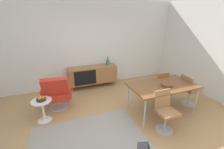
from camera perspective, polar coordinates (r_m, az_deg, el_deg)
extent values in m
plane|color=tan|center=(3.48, 1.35, -19.81)|extent=(8.32, 8.32, 0.00)
cube|color=silver|center=(5.22, -9.53, 10.87)|extent=(6.80, 0.12, 2.80)
cube|color=olive|center=(5.21, -7.17, 0.00)|extent=(1.60, 0.44, 0.56)
cube|color=black|center=(4.94, -9.90, -1.29)|extent=(0.70, 0.01, 0.48)
cylinder|color=olive|center=(5.08, -14.66, -5.48)|extent=(0.03, 0.03, 0.16)
cylinder|color=olive|center=(5.40, 1.09, -3.19)|extent=(0.03, 0.03, 0.16)
cylinder|color=olive|center=(5.39, -15.10, -3.97)|extent=(0.03, 0.03, 0.16)
cylinder|color=olive|center=(5.69, -0.19, -1.90)|extent=(0.03, 0.03, 0.16)
cylinder|color=#337266|center=(5.24, -1.57, 4.52)|extent=(0.12, 0.12, 0.18)
cylinder|color=#337266|center=(5.20, -1.59, 6.05)|extent=(0.04, 0.04, 0.11)
cube|color=brown|center=(3.88, 18.43, -3.86)|extent=(1.60, 0.90, 0.04)
cylinder|color=#B7B7BC|center=(3.39, 12.08, -14.09)|extent=(0.04, 0.04, 0.70)
cylinder|color=#B7B7BC|center=(4.27, 28.82, -8.69)|extent=(0.04, 0.04, 0.70)
cylinder|color=#B7B7BC|center=(3.96, 6.01, -8.26)|extent=(0.04, 0.04, 0.70)
cylinder|color=#B7B7BC|center=(4.73, 21.85, -4.71)|extent=(0.04, 0.04, 0.70)
cylinder|color=brown|center=(3.82, 19.72, -3.62)|extent=(0.26, 0.26, 0.06)
cube|color=#9E7042|center=(4.63, 16.72, -3.32)|extent=(0.42, 0.42, 0.05)
cube|color=#9E7042|center=(4.41, 18.31, -1.65)|extent=(0.38, 0.10, 0.38)
cylinder|color=#B7B7BC|center=(4.72, 16.43, -5.96)|extent=(0.04, 0.04, 0.42)
cylinder|color=#B7B7BC|center=(4.82, 16.18, -8.16)|extent=(0.36, 0.36, 0.01)
cube|color=#9E7042|center=(3.39, 19.77, -13.02)|extent=(0.40, 0.40, 0.05)
cube|color=#9E7042|center=(3.39, 18.27, -8.52)|extent=(0.38, 0.09, 0.38)
cylinder|color=#B7B7BC|center=(3.52, 19.29, -16.26)|extent=(0.04, 0.04, 0.42)
cylinder|color=#B7B7BC|center=(3.64, 18.89, -18.88)|extent=(0.36, 0.36, 0.01)
cube|color=#9E7042|center=(4.61, 27.34, -4.93)|extent=(0.42, 0.42, 0.05)
cube|color=#9E7042|center=(4.41, 26.14, -2.80)|extent=(0.11, 0.38, 0.38)
cylinder|color=#B7B7BC|center=(4.71, 26.87, -7.55)|extent=(0.04, 0.04, 0.42)
cylinder|color=#B7B7BC|center=(4.80, 26.47, -9.74)|extent=(0.36, 0.36, 0.01)
cube|color=red|center=(4.25, -19.74, -6.95)|extent=(0.65, 0.62, 0.20)
cube|color=red|center=(3.90, -20.48, -4.49)|extent=(0.62, 0.33, 0.51)
cube|color=red|center=(4.19, -15.37, -5.59)|extent=(0.11, 0.51, 0.28)
cube|color=red|center=(4.26, -24.30, -6.33)|extent=(0.11, 0.51, 0.28)
cylinder|color=#B7B7BC|center=(4.36, -19.36, -9.76)|extent=(0.06, 0.06, 0.28)
cylinder|color=#B7B7BC|center=(4.42, -19.16, -11.24)|extent=(0.48, 0.48, 0.02)
cylinder|color=white|center=(3.79, -24.87, -8.93)|extent=(0.44, 0.44, 0.02)
cylinder|color=white|center=(3.92, -24.29, -12.26)|extent=(0.05, 0.05, 0.50)
cone|color=white|center=(4.05, -23.79, -15.14)|extent=(0.32, 0.32, 0.02)
cylinder|color=#262628|center=(3.78, -24.95, -8.46)|extent=(0.20, 0.20, 0.05)
sphere|color=orange|center=(3.74, -24.47, -7.85)|extent=(0.07, 0.07, 0.07)
sphere|color=orange|center=(3.79, -25.22, -7.61)|extent=(0.07, 0.07, 0.07)
sphere|color=orange|center=(3.73, -25.42, -8.12)|extent=(0.07, 0.07, 0.07)
cube|color=gray|center=(3.22, -8.14, -24.05)|extent=(2.20, 1.70, 0.01)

